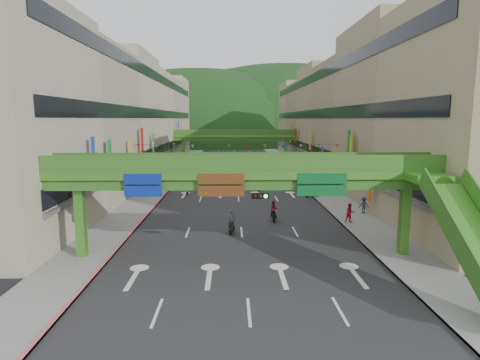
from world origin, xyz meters
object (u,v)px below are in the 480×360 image
at_px(car_silver, 225,161).
at_px(pedestrian_red, 350,215).
at_px(scooter_rider_near, 231,223).
at_px(car_yellow, 259,158).
at_px(scooter_rider_mid, 274,211).
at_px(overpass_near, 258,183).

relative_size(car_silver, pedestrian_red, 2.28).
relative_size(scooter_rider_near, car_silver, 0.49).
height_order(car_silver, car_yellow, car_yellow).
relative_size(scooter_rider_near, scooter_rider_mid, 1.00).
distance_m(overpass_near, scooter_rider_mid, 11.17).
bearing_deg(car_yellow, overpass_near, -97.20).
distance_m(scooter_rider_mid, car_yellow, 52.53).
xyz_separation_m(scooter_rider_near, car_yellow, (6.08, 56.24, -0.13)).
height_order(overpass_near, pedestrian_red, overpass_near).
bearing_deg(scooter_rider_near, scooter_rider_mid, 43.81).
bearing_deg(pedestrian_red, scooter_rider_mid, 162.01).
bearing_deg(overpass_near, scooter_rider_near, 105.55).
xyz_separation_m(overpass_near, car_silver, (-3.11, 56.91, -4.55)).
height_order(car_yellow, pedestrian_red, pedestrian_red).
bearing_deg(scooter_rider_mid, overpass_near, -101.88).
relative_size(scooter_rider_mid, car_yellow, 0.44).
bearing_deg(car_silver, car_yellow, 45.26).
bearing_deg(car_silver, pedestrian_red, -68.29).
relative_size(car_silver, car_yellow, 0.90).
bearing_deg(car_silver, scooter_rider_mid, -75.93).
bearing_deg(pedestrian_red, scooter_rider_near, -174.58).
height_order(scooter_rider_near, car_yellow, scooter_rider_near).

